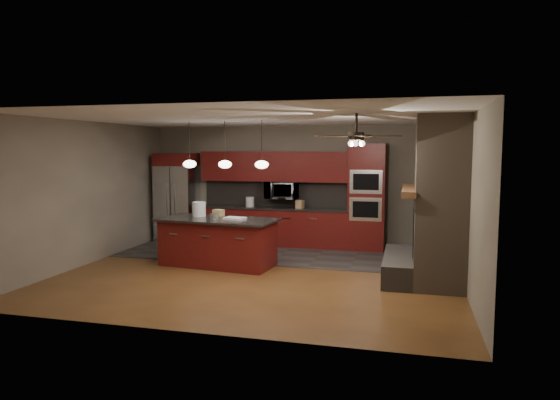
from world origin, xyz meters
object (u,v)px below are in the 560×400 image
(refrigerator, at_px, (177,198))
(paint_can, at_px, (214,216))
(kitchen_island, at_px, (218,242))
(oven_tower, at_px, (367,197))
(counter_box, at_px, (300,204))
(counter_bucket, at_px, (250,202))
(cardboard_box, at_px, (219,213))
(microwave, at_px, (282,190))
(white_bucket, at_px, (199,209))
(paint_tray, at_px, (235,218))

(refrigerator, bearing_deg, paint_can, -50.39)
(refrigerator, distance_m, kitchen_island, 2.97)
(oven_tower, relative_size, kitchen_island, 0.99)
(kitchen_island, bearing_deg, oven_tower, 46.68)
(oven_tower, bearing_deg, counter_box, -178.39)
(refrigerator, bearing_deg, kitchen_island, -48.71)
(paint_can, bearing_deg, counter_bucket, 91.04)
(refrigerator, relative_size, cardboard_box, 10.69)
(counter_box, bearing_deg, oven_tower, 17.61)
(counter_box, bearing_deg, paint_can, -100.98)
(cardboard_box, bearing_deg, counter_bucket, 106.83)
(oven_tower, height_order, kitchen_island, oven_tower)
(microwave, distance_m, paint_can, 2.54)
(microwave, xyz_separation_m, cardboard_box, (-0.81, -1.96, -0.32))
(oven_tower, bearing_deg, paint_can, -138.82)
(cardboard_box, height_order, counter_bucket, counter_bucket)
(kitchen_island, height_order, cardboard_box, cardboard_box)
(white_bucket, distance_m, cardboard_box, 0.40)
(counter_bucket, bearing_deg, white_bucket, -101.15)
(refrigerator, xyz_separation_m, paint_can, (1.89, -2.28, -0.10))
(cardboard_box, distance_m, counter_bucket, 1.91)
(refrigerator, height_order, paint_tray, refrigerator)
(white_bucket, relative_size, counter_bucket, 1.27)
(paint_can, bearing_deg, refrigerator, 129.61)
(white_bucket, relative_size, paint_tray, 0.75)
(microwave, bearing_deg, cardboard_box, -112.52)
(paint_can, bearing_deg, counter_box, 63.02)
(paint_can, bearing_deg, white_bucket, 145.44)
(microwave, xyz_separation_m, kitchen_island, (-0.69, -2.32, -0.84))
(oven_tower, height_order, paint_tray, oven_tower)
(counter_bucket, bearing_deg, paint_can, -88.96)
(refrigerator, relative_size, paint_tray, 5.57)
(refrigerator, distance_m, paint_can, 2.97)
(microwave, height_order, paint_tray, microwave)
(white_bucket, height_order, paint_tray, white_bucket)
(paint_can, distance_m, paint_tray, 0.40)
(refrigerator, bearing_deg, paint_tray, -43.98)
(oven_tower, distance_m, microwave, 1.98)
(counter_bucket, bearing_deg, kitchen_island, -88.20)
(kitchen_island, bearing_deg, counter_box, 68.98)
(oven_tower, distance_m, counter_bucket, 2.74)
(refrigerator, height_order, white_bucket, refrigerator)
(microwave, relative_size, cardboard_box, 3.63)
(oven_tower, xyz_separation_m, counter_box, (-1.52, -0.04, -0.20))
(oven_tower, distance_m, kitchen_island, 3.57)
(paint_tray, bearing_deg, microwave, 91.88)
(oven_tower, relative_size, paint_can, 14.88)
(microwave, bearing_deg, refrigerator, -177.12)
(white_bucket, distance_m, counter_bucket, 2.10)
(refrigerator, xyz_separation_m, paint_tray, (2.28, -2.20, -0.14))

